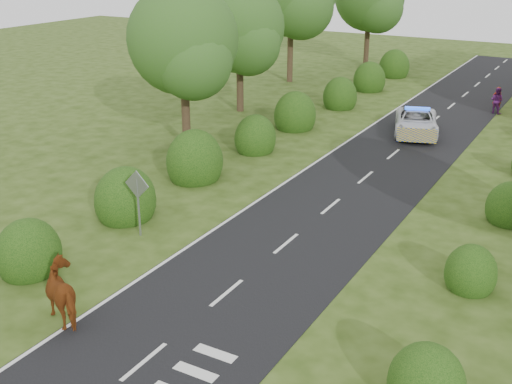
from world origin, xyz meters
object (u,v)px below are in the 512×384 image
Objects in this scene: cow at (68,297)px; pedestrian_red at (497,99)px; police_van at (416,122)px; pedestrian_purple at (497,101)px; road_sign at (138,194)px.

cow is 32.05m from pedestrian_red.
pedestrian_purple is (3.03, 7.13, 0.13)m from police_van.
cow is 0.38× the size of police_van.
road_sign reaches higher than pedestrian_purple.
road_sign is 0.46× the size of police_van.
road_sign is 26.64m from pedestrian_purple.
police_van is 3.47× the size of pedestrian_red.
police_van is at bearing 84.22° from pedestrian_purple.
road_sign is at bearing -142.15° from cow.
pedestrian_red is at bearing -171.67° from cow.
pedestrian_purple is at bearing 74.47° from pedestrian_red.
pedestrian_red is (5.94, 31.49, 0.06)m from cow.
pedestrian_red reaches higher than police_van.
police_van is 3.32× the size of pedestrian_purple.
pedestrian_red reaches higher than cow.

